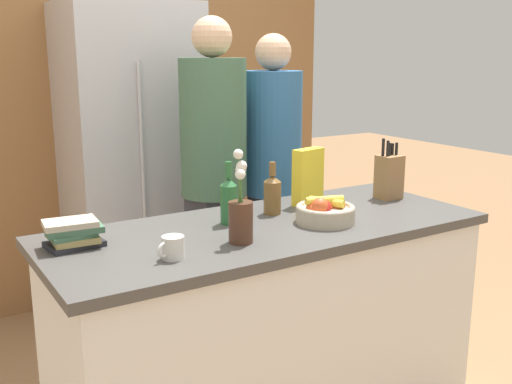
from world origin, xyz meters
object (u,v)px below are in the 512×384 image
fruit_bowl (325,211)px  flower_vase (241,212)px  coffee_mug (173,248)px  refrigerator (132,163)px  knife_block (389,176)px  person_in_blue (272,168)px  bottle_oil (229,199)px  person_at_sink (214,168)px  bottle_vinegar (272,193)px  cereal_box (308,177)px  book_stack (73,234)px

fruit_bowl → flower_vase: flower_vase is taller
coffee_mug → flower_vase: bearing=6.4°
refrigerator → knife_block: 1.55m
knife_block → person_in_blue: 0.71m
coffee_mug → bottle_oil: (0.38, 0.28, 0.06)m
refrigerator → person_in_blue: refrigerator is taller
refrigerator → person_at_sink: 0.70m
coffee_mug → bottle_vinegar: bottle_vinegar is taller
refrigerator → bottle_vinegar: refrigerator is taller
refrigerator → knife_block: bearing=-58.8°
flower_vase → cereal_box: size_ratio=1.35×
coffee_mug → book_stack: size_ratio=0.51×
cereal_box → person_in_blue: bearing=73.1°
fruit_bowl → bottle_vinegar: bearing=113.8°
person_at_sink → person_in_blue: bearing=-12.3°
book_stack → bottle_vinegar: bearing=0.6°
fruit_bowl → cereal_box: size_ratio=0.94×
bottle_oil → bottle_vinegar: size_ratio=1.13×
cereal_box → coffee_mug: bearing=-156.6°
fruit_bowl → bottle_oil: size_ratio=0.94×
cereal_box → book_stack: cereal_box is taller
fruit_bowl → person_in_blue: 0.89m
knife_block → coffee_mug: 1.28m
coffee_mug → person_at_sink: bearing=54.6°
bottle_vinegar → fruit_bowl: bearing=-66.2°
knife_block → coffee_mug: size_ratio=2.72×
coffee_mug → bottle_vinegar: (0.62, 0.31, 0.05)m
cereal_box → bottle_oil: size_ratio=1.00×
knife_block → book_stack: 1.51m
refrigerator → knife_block: refrigerator is taller
bottle_oil → person_at_sink: person_at_sink is taller
fruit_bowl → flower_vase: bearing=-174.2°
flower_vase → book_stack: bearing=153.5°
refrigerator → fruit_bowl: bearing=-79.7°
refrigerator → bottle_oil: (-0.07, -1.30, 0.06)m
cereal_box → knife_block: bearing=-16.1°
refrigerator → book_stack: (-0.70, -1.27, 0.01)m
flower_vase → person_in_blue: size_ratio=0.21×
bottle_vinegar → bottle_oil: bearing=-171.4°
bottle_vinegar → coffee_mug: bearing=-153.1°
knife_block → cereal_box: size_ratio=1.13×
flower_vase → coffee_mug: bearing=-173.6°
flower_vase → coffee_mug: size_ratio=3.25×
knife_block → flower_vase: size_ratio=0.84×
cereal_box → coffee_mug: cereal_box is taller
refrigerator → coffee_mug: bearing=-105.9°
refrigerator → cereal_box: (0.40, -1.21, 0.09)m
coffee_mug → bottle_vinegar: bearing=26.9°
knife_block → book_stack: bearing=178.0°
person_at_sink → cereal_box: bearing=-82.7°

